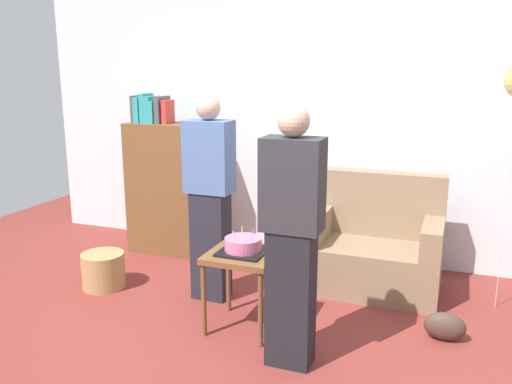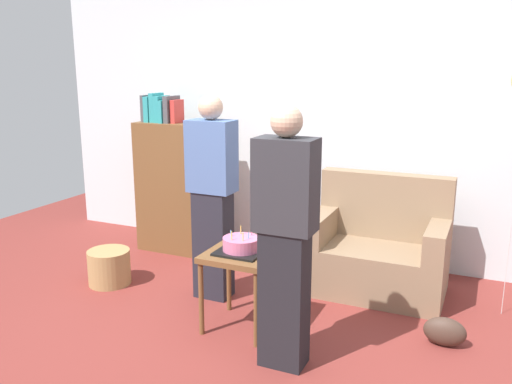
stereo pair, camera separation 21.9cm
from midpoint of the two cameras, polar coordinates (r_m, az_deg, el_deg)
ground_plane at (r=3.71m, az=-0.85°, el=-16.44°), size 8.00×8.00×0.00m
wall_back at (r=5.17m, az=8.90°, el=7.73°), size 6.00×0.10×2.70m
couch at (r=4.61m, az=14.26°, el=-6.11°), size 1.10×0.70×0.96m
bookshelf at (r=5.38m, az=-7.26°, el=0.82°), size 0.80×0.36×1.58m
side_table at (r=3.79m, az=0.09°, el=-7.66°), size 0.48×0.48×0.57m
birthday_cake at (r=3.74m, az=0.09°, el=-5.72°), size 0.32×0.32×0.17m
person_blowing_candles at (r=4.21m, az=-3.20°, el=-0.58°), size 0.36×0.22×1.63m
person_holding_cake at (r=3.23m, az=5.07°, el=-4.96°), size 0.36×0.22×1.63m
wicker_basket at (r=4.79m, az=-14.13°, el=-7.79°), size 0.36×0.36×0.30m
handbag at (r=3.96m, az=21.05°, el=-13.76°), size 0.28×0.14×0.20m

